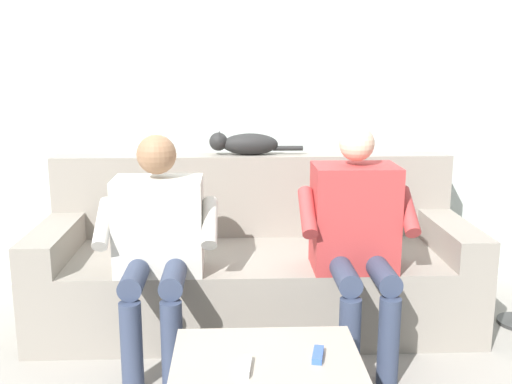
% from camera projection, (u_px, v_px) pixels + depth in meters
% --- Properties ---
extents(ground_plane, '(8.00, 8.00, 0.00)m').
position_uv_depth(ground_plane, '(261.00, 383.00, 2.74)').
color(ground_plane, gray).
extents(back_wall, '(5.09, 0.06, 2.67)m').
position_uv_depth(back_wall, '(251.00, 80.00, 3.76)').
color(back_wall, silver).
rests_on(back_wall, ground).
extents(couch, '(2.38, 0.89, 0.90)m').
position_uv_depth(couch, '(255.00, 265.00, 3.42)').
color(couch, gray).
rests_on(couch, ground).
extents(person_left_seated, '(0.57, 0.62, 1.14)m').
position_uv_depth(person_left_seated, '(356.00, 228.00, 2.95)').
color(person_left_seated, '#B23838').
rests_on(person_left_seated, ground).
extents(person_right_seated, '(0.59, 0.59, 1.11)m').
position_uv_depth(person_right_seated, '(158.00, 235.00, 2.90)').
color(person_right_seated, beige).
rests_on(person_right_seated, ground).
extents(cat_on_backrest, '(0.56, 0.14, 0.14)m').
position_uv_depth(cat_on_backrest, '(245.00, 144.00, 3.55)').
color(cat_on_backrest, black).
rests_on(cat_on_backrest, couch).
extents(remote_blue, '(0.06, 0.12, 0.02)m').
position_uv_depth(remote_blue, '(318.00, 355.00, 2.23)').
color(remote_blue, '#3860B7').
rests_on(remote_blue, coffee_table).
extents(remote_white, '(0.05, 0.14, 0.02)m').
position_uv_depth(remote_white, '(246.00, 366.00, 2.15)').
color(remote_white, white).
rests_on(remote_white, coffee_table).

